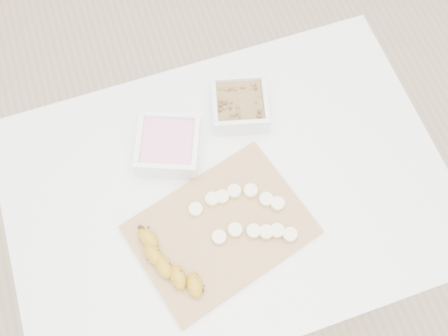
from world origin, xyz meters
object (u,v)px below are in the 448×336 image
object	(u,v)px
table	(228,202)
bowl_granola	(240,105)
bowl_yogurt	(169,145)
banana	(170,265)
cutting_board	(221,229)

from	to	relation	value
table	bowl_granola	world-z (taller)	bowl_granola
table	bowl_yogurt	xyz separation A→B (m)	(-0.10, 0.13, 0.13)
bowl_granola	bowl_yogurt	bearing A→B (deg)	-166.13
table	banana	xyz separation A→B (m)	(-0.17, -0.13, 0.13)
bowl_yogurt	banana	distance (m)	0.27
table	cutting_board	size ratio (longest dim) A/B	2.72
table	bowl_granola	bearing A→B (deg)	63.24
bowl_yogurt	banana	xyz separation A→B (m)	(-0.07, -0.26, -0.00)
bowl_granola	banana	bearing A→B (deg)	-130.45
bowl_granola	banana	xyz separation A→B (m)	(-0.27, -0.31, -0.00)
bowl_granola	banana	distance (m)	0.41
cutting_board	table	bearing A→B (deg)	61.40
table	bowl_yogurt	distance (m)	0.21
table	banana	distance (m)	0.25
bowl_granola	cutting_board	distance (m)	0.30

